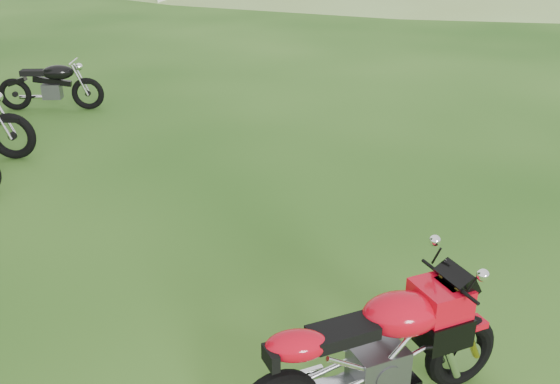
{
  "coord_description": "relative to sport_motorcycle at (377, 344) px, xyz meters",
  "views": [
    {
      "loc": [
        -0.83,
        -5.2,
        3.13
      ],
      "look_at": [
        -0.03,
        0.4,
        0.62
      ],
      "focal_mm": 40.0,
      "sensor_mm": 36.0,
      "label": 1
    }
  ],
  "objects": [
    {
      "name": "vintage_moto_c",
      "position": [
        -3.55,
        7.87,
        -0.11
      ],
      "size": [
        1.78,
        0.59,
        0.92
      ],
      "primitive_type": null,
      "rotation": [
        0.0,
        0.0,
        -0.11
      ],
      "color": "black",
      "rests_on": "ground"
    },
    {
      "name": "sport_motorcycle",
      "position": [
        0.0,
        0.0,
        0.0
      ],
      "size": [
        1.95,
        0.96,
        1.13
      ],
      "primitive_type": null,
      "rotation": [
        0.0,
        0.0,
        0.27
      ],
      "color": "red",
      "rests_on": "ground"
    },
    {
      "name": "ground",
      "position": [
        -0.27,
        2.0,
        -0.57
      ],
      "size": [
        120.0,
        120.0,
        0.0
      ],
      "primitive_type": "plane",
      "color": "#16430E",
      "rests_on": "ground"
    }
  ]
}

